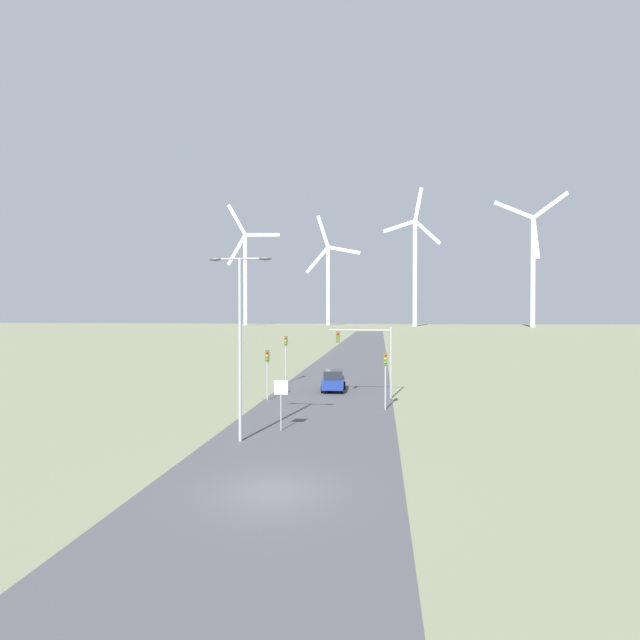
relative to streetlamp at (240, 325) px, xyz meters
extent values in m
plane|color=#757A5B|center=(3.29, -7.04, -6.14)|extent=(600.00, 600.00, 0.00)
cube|color=#47474C|center=(3.29, 40.96, -6.14)|extent=(10.00, 240.00, 0.01)
cylinder|color=#93999E|center=(0.00, 0.00, -1.30)|extent=(0.18, 0.18, 9.69)
cylinder|color=#93999E|center=(0.00, 0.00, 3.50)|extent=(2.70, 0.10, 0.10)
ellipsoid|color=#4C4C51|center=(-1.35, 0.00, 3.50)|extent=(0.70, 0.32, 0.20)
ellipsoid|color=#4C4C51|center=(1.35, 0.00, 3.50)|extent=(0.70, 0.32, 0.20)
cylinder|color=#93999E|center=(1.67, 2.54, -4.78)|extent=(0.07, 0.07, 2.73)
cube|color=white|center=(1.67, 2.53, -3.64)|extent=(0.81, 0.01, 0.81)
cube|color=red|center=(1.67, 2.54, -3.64)|extent=(0.76, 0.02, 0.76)
cylinder|color=#93999E|center=(-1.41, 12.43, -4.20)|extent=(0.11, 0.11, 3.89)
cube|color=#4C511E|center=(-1.41, 12.43, -2.70)|extent=(0.28, 0.24, 0.90)
sphere|color=red|center=(-1.41, 12.29, -2.43)|extent=(0.16, 0.16, 0.16)
sphere|color=gold|center=(-1.41, 12.29, -2.70)|extent=(0.16, 0.16, 0.16)
sphere|color=green|center=(-1.41, 12.29, -2.97)|extent=(0.16, 0.16, 0.16)
cylinder|color=#93999E|center=(7.70, 9.63, -4.12)|extent=(0.11, 0.11, 4.04)
cube|color=#4C511E|center=(7.70, 9.63, -2.56)|extent=(0.28, 0.24, 0.90)
sphere|color=red|center=(7.70, 9.50, -2.29)|extent=(0.16, 0.16, 0.16)
sphere|color=gold|center=(7.70, 9.50, -2.56)|extent=(0.16, 0.16, 0.16)
sphere|color=green|center=(7.70, 9.50, -2.83)|extent=(0.16, 0.16, 0.16)
cylinder|color=#93999E|center=(-1.79, 22.10, -3.88)|extent=(0.11, 0.11, 4.53)
cube|color=#4C511E|center=(-1.79, 22.10, -2.06)|extent=(0.28, 0.24, 0.90)
sphere|color=red|center=(-1.79, 21.97, -1.79)|extent=(0.16, 0.16, 0.16)
sphere|color=gold|center=(-1.79, 21.97, -2.06)|extent=(0.16, 0.16, 0.16)
sphere|color=green|center=(-1.79, 21.97, -2.33)|extent=(0.16, 0.16, 0.16)
cylinder|color=#93999E|center=(8.18, 14.32, -3.31)|extent=(0.14, 0.14, 5.66)
cylinder|color=#93999E|center=(5.70, 14.32, -0.73)|extent=(4.97, 0.12, 0.12)
cube|color=#4C511E|center=(3.96, 14.32, -1.28)|extent=(0.28, 0.24, 0.90)
sphere|color=red|center=(3.96, 14.18, -1.01)|extent=(0.18, 0.18, 0.18)
cube|color=navy|center=(3.29, 17.57, -5.41)|extent=(1.98, 4.18, 0.80)
cube|color=#1E2328|center=(3.29, 17.42, -4.66)|extent=(1.65, 2.17, 0.70)
cylinder|color=black|center=(2.46, 18.84, -5.81)|extent=(0.22, 0.66, 0.66)
cylinder|color=black|center=(4.12, 18.84, -5.81)|extent=(0.22, 0.66, 0.66)
cylinder|color=black|center=(2.46, 16.30, -5.81)|extent=(0.22, 0.66, 0.66)
cylinder|color=black|center=(4.12, 16.30, -5.81)|extent=(0.22, 0.66, 0.66)
cylinder|color=white|center=(-68.93, 250.52, 19.47)|extent=(2.20, 2.20, 51.23)
sphere|color=white|center=(-68.93, 250.52, 45.09)|extent=(2.60, 2.60, 2.60)
cube|color=white|center=(-74.06, 250.30, 36.36)|extent=(11.18, 0.97, 17.24)
cube|color=white|center=(-58.81, 250.95, 45.00)|extent=(18.97, 1.30, 1.96)
cube|color=white|center=(-73.91, 250.31, 53.90)|extent=(10.91, 0.96, 17.38)
cylinder|color=white|center=(-22.30, 256.31, 16.01)|extent=(2.20, 2.20, 44.31)
sphere|color=white|center=(-22.30, 256.31, 38.17)|extent=(2.60, 2.60, 2.60)
cube|color=white|center=(-12.81, 254.80, 36.15)|extent=(18.15, 3.36, 5.53)
cube|color=white|center=(-25.31, 256.78, 47.49)|extent=(7.40, 1.65, 17.97)
cube|color=white|center=(-28.76, 257.33, 30.86)|extent=(13.48, 2.62, 14.85)
cylinder|color=white|center=(24.75, 233.16, 20.78)|extent=(2.20, 2.20, 53.85)
sphere|color=white|center=(24.75, 233.16, 47.71)|extent=(2.60, 2.60, 2.60)
cube|color=white|center=(26.42, 233.53, 56.53)|extent=(4.92, 1.57, 16.71)
cube|color=white|center=(16.47, 231.30, 44.78)|extent=(16.06, 4.07, 7.14)
cube|color=white|center=(31.37, 234.64, 41.82)|extent=(13.54, 3.51, 12.29)
cylinder|color=white|center=(80.29, 225.46, 20.23)|extent=(2.20, 2.20, 52.75)
sphere|color=white|center=(80.29, 225.46, 46.61)|extent=(2.60, 2.60, 2.60)
cube|color=white|center=(70.94, 225.37, 50.66)|extent=(18.22, 0.69, 9.24)
cube|color=white|center=(81.45, 225.48, 36.49)|extent=(3.97, 0.54, 19.15)
cube|color=white|center=(88.47, 225.55, 52.68)|extent=(16.40, 0.67, 12.81)
camera|label=1|loc=(7.35, -25.56, 0.63)|focal=28.00mm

